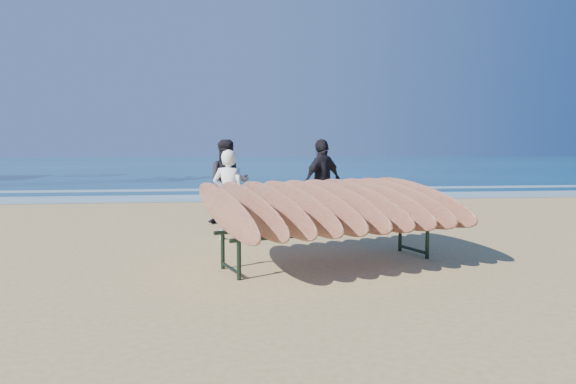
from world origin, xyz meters
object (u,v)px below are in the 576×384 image
Objects in this scene: surfboard_rack at (330,206)px; person_dark_b at (322,182)px; person_dark_a at (228,182)px; person_white at (229,195)px.

person_dark_b is at bearing 62.59° from surfboard_rack.
person_dark_a is at bearing 90.66° from surfboard_rack.
person_dark_b is (2.05, 1.76, 0.11)m from person_white.
person_dark_a reaches higher than surfboard_rack.
person_dark_a is at bearing -72.09° from person_white.
person_white is 2.02m from person_dark_a.
surfboard_rack is 4.35m from person_dark_a.
surfboard_rack is 2.53m from person_white.
surfboard_rack is 2.34× the size of person_white.
person_dark_b is at bearing -121.04° from person_white.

